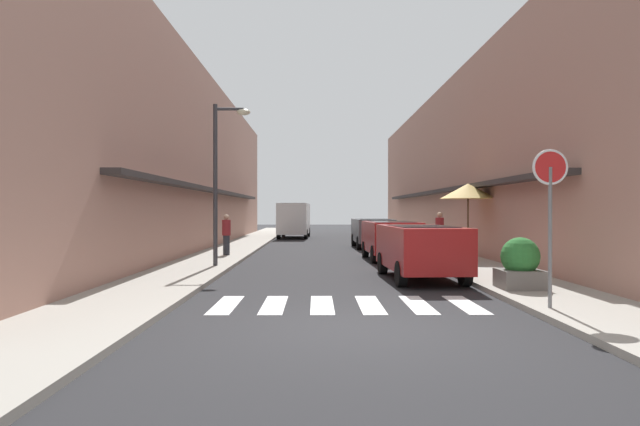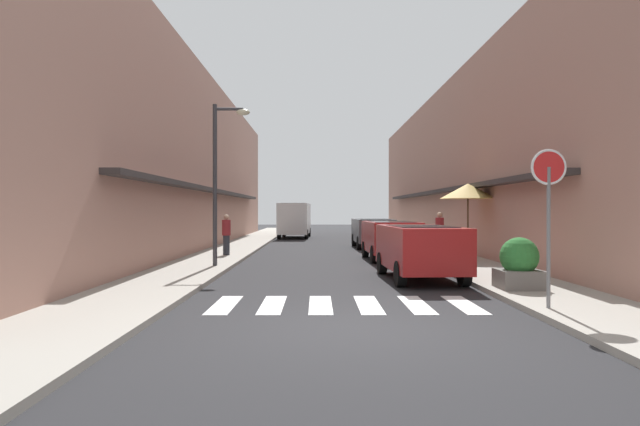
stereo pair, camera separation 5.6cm
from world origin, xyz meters
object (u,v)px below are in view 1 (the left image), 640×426
object	(u,v)px
parked_car_near	(420,246)
parked_car_far	(372,230)
street_lamp	(221,167)
pedestrian_walking_far	(226,234)
delivery_van	(294,217)
pedestrian_walking_near	(440,232)
cafe_umbrella	(468,192)
planter_corner	(520,265)
parked_car_mid	(391,236)
round_street_sign	(550,186)

from	to	relation	value
parked_car_near	parked_car_far	size ratio (longest dim) A/B	1.04
street_lamp	pedestrian_walking_far	xyz separation A→B (m)	(-0.52, 4.21, -2.32)
delivery_van	street_lamp	distance (m)	20.48
parked_car_near	pedestrian_walking_far	distance (m)	9.43
parked_car_near	pedestrian_walking_near	size ratio (longest dim) A/B	2.55
parked_car_near	cafe_umbrella	size ratio (longest dim) A/B	1.57
parked_car_far	delivery_van	size ratio (longest dim) A/B	0.76
parked_car_far	cafe_umbrella	distance (m)	8.22
pedestrian_walking_far	pedestrian_walking_near	bearing A→B (deg)	-170.55
parked_car_far	pedestrian_walking_far	world-z (taller)	pedestrian_walking_far
street_lamp	planter_corner	world-z (taller)	street_lamp
cafe_umbrella	pedestrian_walking_far	xyz separation A→B (m)	(-9.06, 1.80, -1.61)
street_lamp	cafe_umbrella	size ratio (longest dim) A/B	1.88
parked_car_far	cafe_umbrella	world-z (taller)	cafe_umbrella
parked_car_mid	pedestrian_walking_far	distance (m)	6.44
cafe_umbrella	parked_car_mid	bearing A→B (deg)	164.34
planter_corner	street_lamp	bearing A→B (deg)	145.51
round_street_sign	pedestrian_walking_near	world-z (taller)	round_street_sign
pedestrian_walking_far	planter_corner	bearing A→B (deg)	136.95
delivery_van	pedestrian_walking_near	world-z (taller)	delivery_van
round_street_sign	cafe_umbrella	world-z (taller)	round_street_sign
parked_car_far	street_lamp	distance (m)	11.81
cafe_umbrella	planter_corner	bearing A→B (deg)	-96.81
cafe_umbrella	planter_corner	size ratio (longest dim) A/B	2.37
parked_car_far	pedestrian_walking_near	world-z (taller)	pedestrian_walking_near
planter_corner	pedestrian_walking_far	world-z (taller)	pedestrian_walking_far
parked_car_mid	parked_car_far	xyz separation A→B (m)	(-0.00, 6.83, 0.00)
cafe_umbrella	parked_car_far	bearing A→B (deg)	109.66
pedestrian_walking_near	planter_corner	bearing A→B (deg)	-162.67
round_street_sign	street_lamp	distance (m)	10.66
planter_corner	parked_car_near	bearing A→B (deg)	125.94
parked_car_near	parked_car_far	world-z (taller)	same
pedestrian_walking_near	parked_car_far	bearing A→B (deg)	41.99
street_lamp	planter_corner	size ratio (longest dim) A/B	4.46
parked_car_near	round_street_sign	world-z (taller)	round_street_sign
parked_car_near	pedestrian_walking_far	bearing A→B (deg)	132.33
parked_car_near	pedestrian_walking_far	xyz separation A→B (m)	(-6.35, 6.97, 0.03)
round_street_sign	parked_car_mid	bearing A→B (deg)	97.32
parked_car_mid	pedestrian_walking_near	bearing A→B (deg)	34.89
street_lamp	planter_corner	bearing A→B (deg)	-34.49
parked_car_far	round_street_sign	xyz separation A→B (m)	(1.40, -17.76, 1.39)
parked_car_near	pedestrian_walking_near	bearing A→B (deg)	73.67
parked_car_near	planter_corner	xyz separation A→B (m)	(1.80, -2.48, -0.27)
delivery_van	street_lamp	size ratio (longest dim) A/B	1.06
delivery_van	pedestrian_walking_near	distance (m)	16.94
cafe_umbrella	pedestrian_walking_far	bearing A→B (deg)	168.79
parked_car_near	delivery_van	xyz separation A→B (m)	(-4.30, 23.10, 0.48)
parked_car_mid	pedestrian_walking_far	xyz separation A→B (m)	(-6.35, 1.04, 0.04)
parked_car_near	planter_corner	bearing A→B (deg)	-54.06
pedestrian_walking_far	delivery_van	bearing A→B (deg)	-91.06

